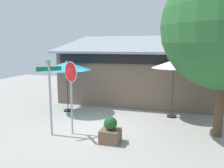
% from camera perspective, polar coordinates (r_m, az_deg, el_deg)
% --- Properties ---
extents(ground_plane, '(28.00, 28.00, 0.10)m').
position_cam_1_polar(ground_plane, '(9.89, -3.23, -10.54)').
color(ground_plane, '#9E9B93').
extents(cafe_building, '(9.11, 5.55, 4.03)m').
position_cam_1_polar(cafe_building, '(14.41, 6.59, 2.47)').
color(cafe_building, '#705B4C').
rests_on(cafe_building, ground).
extents(street_sign_post, '(0.70, 0.74, 2.83)m').
position_cam_1_polar(street_sign_post, '(8.69, -15.19, -1.30)').
color(street_sign_post, '#A8AAB2').
rests_on(street_sign_post, ground).
extents(stop_sign, '(0.67, 0.40, 2.77)m').
position_cam_1_polar(stop_sign, '(8.62, -10.15, -0.02)').
color(stop_sign, '#A8AAB2').
rests_on(stop_sign, ground).
extents(patio_umbrella_teal_left, '(2.42, 2.42, 2.60)m').
position_cam_1_polar(patio_umbrella_teal_left, '(11.69, -11.22, 4.34)').
color(patio_umbrella_teal_left, black).
rests_on(patio_umbrella_teal_left, ground).
extents(patio_umbrella_ivory_center, '(2.01, 2.01, 2.77)m').
position_cam_1_polar(patio_umbrella_ivory_center, '(10.86, 15.12, 4.68)').
color(patio_umbrella_ivory_center, black).
rests_on(patio_umbrella_ivory_center, ground).
extents(sidewalk_planter, '(0.67, 0.67, 0.92)m').
position_cam_1_polar(sidewalk_planter, '(8.13, -0.40, -11.81)').
color(sidewalk_planter, brown).
rests_on(sidewalk_planter, ground).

